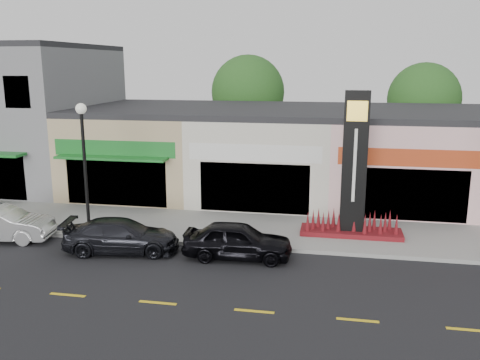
{
  "coord_description": "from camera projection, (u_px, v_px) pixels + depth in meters",
  "views": [
    {
      "loc": [
        2.09,
        -16.66,
        7.17
      ],
      "look_at": [
        -1.72,
        4.0,
        2.36
      ],
      "focal_mm": 38.0,
      "sensor_mm": 36.0,
      "label": 1
    }
  ],
  "objects": [
    {
      "name": "shop_cream",
      "position": [
        268.0,
        150.0,
        28.66
      ],
      "size": [
        7.0,
        10.01,
        4.8
      ],
      "color": "beige",
      "rests_on": "ground"
    },
    {
      "name": "car_dark_sedan",
      "position": [
        121.0,
        236.0,
        19.72
      ],
      "size": [
        2.47,
        4.67,
        1.29
      ],
      "primitive_type": "imported",
      "rotation": [
        0.0,
        0.0,
        1.72
      ],
      "color": "black",
      "rests_on": "ground"
    },
    {
      "name": "tree_rear_west",
      "position": [
        248.0,
        92.0,
        36.17
      ],
      "size": [
        5.2,
        5.2,
        7.83
      ],
      "color": "#382619",
      "rests_on": "ground"
    },
    {
      "name": "shop_pink_w",
      "position": [
        396.0,
        154.0,
        27.43
      ],
      "size": [
        7.0,
        10.01,
        4.8
      ],
      "color": "beige",
      "rests_on": "ground"
    },
    {
      "name": "ground",
      "position": [
        267.0,
        272.0,
        17.94
      ],
      "size": [
        120.0,
        120.0,
        0.0
      ],
      "primitive_type": "plane",
      "color": "black",
      "rests_on": "ground"
    },
    {
      "name": "lamp_west_near",
      "position": [
        84.0,
        155.0,
        20.97
      ],
      "size": [
        0.44,
        0.44,
        5.47
      ],
      "color": "black",
      "rests_on": "sidewalk"
    },
    {
      "name": "shop_beige",
      "position": [
        150.0,
        147.0,
        29.89
      ],
      "size": [
        7.0,
        10.85,
        4.8
      ],
      "color": "tan",
      "rests_on": "ground"
    },
    {
      "name": "car_black_sedan",
      "position": [
        238.0,
        240.0,
        19.07
      ],
      "size": [
        1.81,
        4.15,
        1.39
      ],
      "primitive_type": "imported",
      "rotation": [
        0.0,
        0.0,
        1.61
      ],
      "color": "black",
      "rests_on": "ground"
    },
    {
      "name": "pylon_sign",
      "position": [
        353.0,
        185.0,
        20.92
      ],
      "size": [
        4.2,
        1.3,
        6.0
      ],
      "color": "maroon",
      "rests_on": "sidewalk"
    },
    {
      "name": "sidewalk",
      "position": [
        280.0,
        231.0,
        22.09
      ],
      "size": [
        52.0,
        4.3,
        0.15
      ],
      "primitive_type": "cube",
      "color": "gray",
      "rests_on": "ground"
    },
    {
      "name": "car_white_van",
      "position": [
        0.0,
        224.0,
        20.99
      ],
      "size": [
        2.11,
        4.48,
        1.42
      ],
      "primitive_type": "imported",
      "rotation": [
        0.0,
        0.0,
        1.72
      ],
      "color": "silver",
      "rests_on": "ground"
    },
    {
      "name": "tree_rear_mid",
      "position": [
        424.0,
        99.0,
        34.12
      ],
      "size": [
        4.8,
        4.8,
        7.29
      ],
      "color": "#382619",
      "rests_on": "ground"
    },
    {
      "name": "curb",
      "position": [
        274.0,
        249.0,
        19.93
      ],
      "size": [
        52.0,
        0.2,
        0.15
      ],
      "primitive_type": "cube",
      "color": "gray",
      "rests_on": "ground"
    },
    {
      "name": "building_grey_2story",
      "position": [
        2.0,
        114.0,
        31.19
      ],
      "size": [
        12.0,
        10.95,
        8.3
      ],
      "color": "slate",
      "rests_on": "ground"
    }
  ]
}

